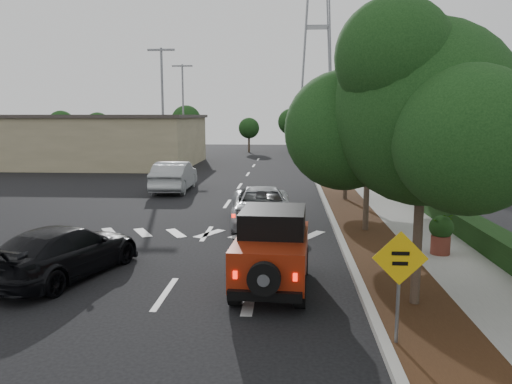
# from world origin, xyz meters

# --- Properties ---
(ground) EXTENTS (120.00, 120.00, 0.00)m
(ground) POSITION_xyz_m (0.00, 0.00, 0.00)
(ground) COLOR black
(ground) RESTS_ON ground
(curb) EXTENTS (0.20, 70.00, 0.15)m
(curb) POSITION_xyz_m (4.60, 12.00, 0.07)
(curb) COLOR #9E9B93
(curb) RESTS_ON ground
(planting_strip) EXTENTS (1.80, 70.00, 0.12)m
(planting_strip) POSITION_xyz_m (5.60, 12.00, 0.06)
(planting_strip) COLOR black
(planting_strip) RESTS_ON ground
(sidewalk) EXTENTS (2.00, 70.00, 0.12)m
(sidewalk) POSITION_xyz_m (7.50, 12.00, 0.06)
(sidewalk) COLOR gray
(sidewalk) RESTS_ON ground
(hedge) EXTENTS (0.80, 70.00, 0.80)m
(hedge) POSITION_xyz_m (8.90, 12.00, 0.40)
(hedge) COLOR black
(hedge) RESTS_ON ground
(commercial_building) EXTENTS (22.00, 12.00, 4.00)m
(commercial_building) POSITION_xyz_m (-16.00, 30.00, 2.00)
(commercial_building) COLOR gray
(commercial_building) RESTS_ON ground
(transmission_tower) EXTENTS (7.00, 4.00, 28.00)m
(transmission_tower) POSITION_xyz_m (6.00, 48.00, 0.00)
(transmission_tower) COLOR slate
(transmission_tower) RESTS_ON ground
(street_tree_near) EXTENTS (3.80, 3.80, 5.92)m
(street_tree_near) POSITION_xyz_m (5.60, -0.50, 0.00)
(street_tree_near) COLOR black
(street_tree_near) RESTS_ON ground
(street_tree_mid) EXTENTS (3.20, 3.20, 5.32)m
(street_tree_mid) POSITION_xyz_m (5.60, 6.50, 0.00)
(street_tree_mid) COLOR black
(street_tree_mid) RESTS_ON ground
(street_tree_far) EXTENTS (3.40, 3.40, 5.62)m
(street_tree_far) POSITION_xyz_m (5.60, 13.00, 0.00)
(street_tree_far) COLOR black
(street_tree_far) RESTS_ON ground
(light_pole_a) EXTENTS (2.00, 0.22, 9.00)m
(light_pole_a) POSITION_xyz_m (-6.50, 26.00, 0.00)
(light_pole_a) COLOR slate
(light_pole_a) RESTS_ON ground
(light_pole_b) EXTENTS (2.00, 0.22, 9.00)m
(light_pole_b) POSITION_xyz_m (-7.50, 38.00, 0.00)
(light_pole_b) COLOR slate
(light_pole_b) RESTS_ON ground
(red_jeep) EXTENTS (1.84, 3.78, 1.90)m
(red_jeep) POSITION_xyz_m (2.49, 0.73, 0.96)
(red_jeep) COLOR black
(red_jeep) RESTS_ON ground
(silver_suv_ahead) EXTENTS (2.76, 5.19, 1.39)m
(silver_suv_ahead) POSITION_xyz_m (1.86, 7.64, 0.69)
(silver_suv_ahead) COLOR #AAACB2
(silver_suv_ahead) RESTS_ON ground
(black_suv_oncoming) EXTENTS (3.10, 4.96, 1.34)m
(black_suv_oncoming) POSITION_xyz_m (-2.87, 1.11, 0.67)
(black_suv_oncoming) COLOR black
(black_suv_oncoming) RESTS_ON ground
(silver_sedan_oncoming) EXTENTS (1.85, 5.00, 1.63)m
(silver_sedan_oncoming) POSITION_xyz_m (-3.39, 15.81, 0.82)
(silver_sedan_oncoming) COLOR #A0A4A7
(silver_sedan_oncoming) RESTS_ON ground
(parked_suv) EXTENTS (4.52, 2.29, 1.47)m
(parked_suv) POSITION_xyz_m (-9.92, 25.61, 0.74)
(parked_suv) COLOR #A8ACB0
(parked_suv) RESTS_ON ground
(speed_hump_sign) EXTENTS (0.97, 0.08, 2.06)m
(speed_hump_sign) POSITION_xyz_m (4.80, -2.47, 1.42)
(speed_hump_sign) COLOR slate
(speed_hump_sign) RESTS_ON ground
(terracotta_planter) EXTENTS (0.69, 0.69, 1.20)m
(terracotta_planter) POSITION_xyz_m (7.30, 3.46, 0.81)
(terracotta_planter) COLOR brown
(terracotta_planter) RESTS_ON ground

